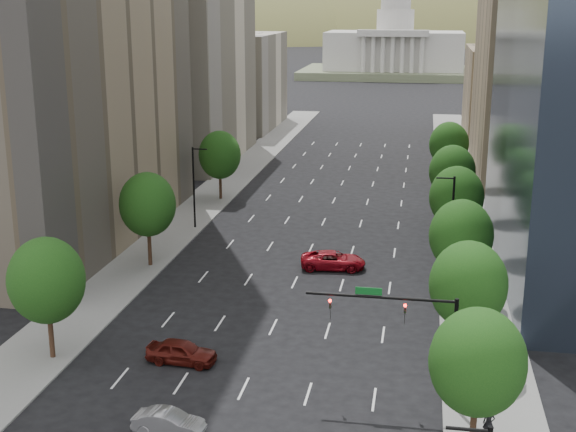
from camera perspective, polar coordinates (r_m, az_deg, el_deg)
The scene contains 23 objects.
sidewalk_left at distance 82.32m, azimuth -9.07°, elevation -1.73°, with size 6.00×200.00×0.15m, color slate.
sidewalk_right at distance 78.23m, azimuth 12.99°, elevation -2.85°, with size 6.00×200.00×0.15m, color slate.
midrise_cream_left at distance 122.80m, azimuth -7.16°, elevation 12.19°, with size 14.00×30.00×35.00m, color beige.
filler_left at distance 155.23m, azimuth -3.49°, elevation 9.75°, with size 14.00×26.00×18.00m, color beige.
parking_tan_right at distance 115.60m, azimuth 17.27°, elevation 10.20°, with size 14.00×30.00×30.00m, color #8C7759.
filler_right at distance 148.91m, azimuth 15.54°, elevation 8.61°, with size 14.00×26.00×16.00m, color #8C7759.
tree_right_0 at distance 43.62m, azimuth 13.60°, elevation -10.28°, with size 5.20×5.20×8.39m.
tree_right_1 at distance 53.63m, azimuth 12.95°, elevation -4.90°, with size 5.20×5.20×8.75m.
tree_right_2 at distance 65.07m, azimuth 12.46°, elevation -1.41°, with size 5.20×5.20×8.61m.
tree_right_3 at distance 76.58m, azimuth 12.13°, elevation 1.34°, with size 5.20×5.20×8.89m.
tree_right_4 at distance 90.32m, azimuth 11.83°, elevation 3.18°, with size 5.20×5.20×8.46m.
tree_right_5 at distance 105.97m, azimuth 11.60°, elevation 5.12°, with size 5.20×5.20×8.75m.
tree_left_0 at distance 55.53m, azimuth -17.12°, elevation -4.50°, with size 5.20×5.20×8.75m.
tree_left_1 at distance 73.00m, azimuth -10.15°, elevation 0.82°, with size 5.20×5.20×8.97m.
tree_left_2 at distance 97.30m, azimuth -4.98°, elevation 4.44°, with size 5.20×5.20×8.68m.
streetlight_rn at distance 71.98m, azimuth 11.76°, elevation -0.39°, with size 1.70×0.20×9.00m.
streetlight_ln at distance 85.08m, azimuth -6.81°, elevation 2.24°, with size 1.70×0.20×9.00m.
traffic_signal at distance 48.14m, azimuth 9.08°, elevation -7.80°, with size 9.12×0.40×7.38m.
capitol at distance 264.72m, azimuth 7.72°, elevation 11.84°, with size 60.00×40.00×35.20m.
foothills at distance 617.31m, azimuth 12.21°, elevation 9.21°, with size 720.00×413.00×263.00m.
car_maroon at distance 54.86m, azimuth -7.73°, elevation -9.73°, with size 1.95×4.85×1.65m, color #4A110C.
car_silver at distance 46.88m, azimuth -8.65°, elevation -14.58°, with size 1.45×4.16×1.37m, color gray.
car_red_far at distance 72.77m, azimuth 3.30°, elevation -3.22°, with size 2.75×5.97×1.66m, color maroon.
Camera 1 is at (10.61, -14.35, 23.89)m, focal length 49.00 mm.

